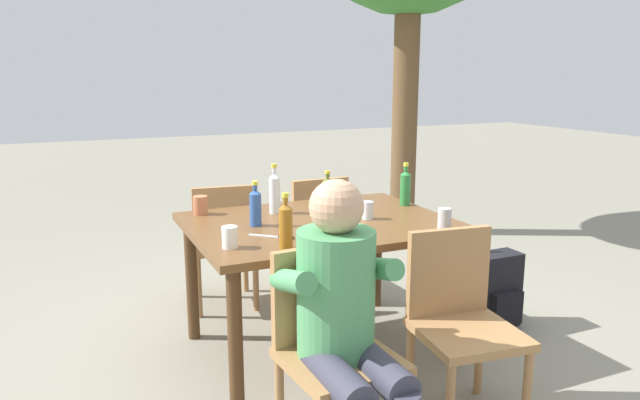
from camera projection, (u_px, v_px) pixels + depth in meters
ground_plane at (320, 350)px, 3.47m from camera, size 24.00×24.00×0.00m
dining_table at (320, 237)px, 3.33m from camera, size 1.43×1.09×0.77m
chair_near_left at (331, 341)px, 2.48m from camera, size 0.48×0.48×0.87m
chair_far_left at (224, 239)px, 3.99m from camera, size 0.49×0.49×0.87m
chair_far_right at (313, 229)px, 4.25m from camera, size 0.46×0.46×0.87m
chair_near_right at (460, 315)px, 2.75m from camera, size 0.49×0.49×0.87m
person_in_white_shirt at (344, 312)px, 2.35m from camera, size 0.47×0.61×1.18m
bottle_clear at (275, 192)px, 3.46m from camera, size 0.06×0.06×0.29m
bottle_amber at (286, 225)px, 2.76m from camera, size 0.06×0.06×0.27m
bottle_blue at (255, 207)px, 3.18m from camera, size 0.06×0.06×0.24m
bottle_olive at (328, 192)px, 3.61m from camera, size 0.06×0.06×0.23m
bottle_green at (405, 187)px, 3.68m from camera, size 0.06×0.06×0.27m
cup_terracotta at (200, 205)px, 3.45m from camera, size 0.08×0.08×0.11m
cup_steel at (444, 219)px, 3.13m from camera, size 0.07×0.07×0.11m
cup_glass at (368, 210)px, 3.34m from camera, size 0.06×0.06×0.10m
cup_white at (230, 237)px, 2.79m from camera, size 0.07×0.07×0.10m
table_knife at (275, 237)px, 2.98m from camera, size 0.19×0.17×0.01m
backpack_by_near_side at (496, 291)px, 3.75m from camera, size 0.30×0.23×0.48m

